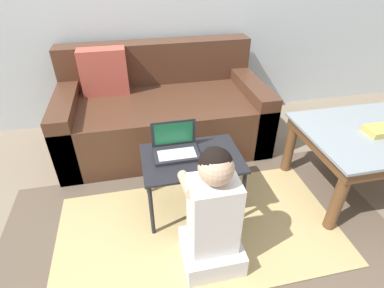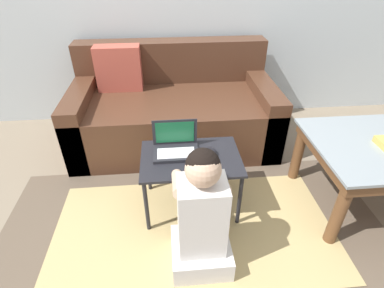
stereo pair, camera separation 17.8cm
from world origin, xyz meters
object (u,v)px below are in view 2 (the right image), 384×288
Objects in this scene: couch at (173,110)px; computer_mouse at (211,152)px; person_seated at (202,219)px; laptop_desk at (191,163)px; laptop at (176,148)px.

computer_mouse is (0.20, -0.84, 0.14)m from couch.
computer_mouse is 0.12× the size of person_seated.
couch reaches higher than laptop_desk.
laptop is at bearing 102.04° from person_seated.
person_seated is at bearing -103.49° from computer_mouse.
laptop is 0.37× the size of person_seated.
couch is at bearing 89.38° from laptop.
person_seated is (0.09, -1.27, 0.05)m from couch.
laptop_desk is 0.13m from laptop.
laptop is at bearing 145.91° from laptop_desk.
laptop is at bearing 167.20° from computer_mouse.
person_seated is (0.10, -0.48, -0.10)m from laptop.
computer_mouse is (0.12, 0.01, 0.07)m from laptop_desk.
couch reaches higher than person_seated.
laptop_desk is at bearing -84.83° from couch.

